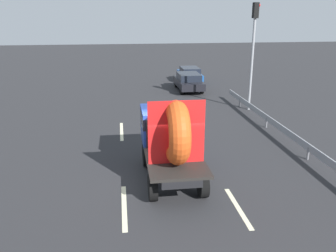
{
  "coord_description": "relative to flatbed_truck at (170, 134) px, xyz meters",
  "views": [
    {
      "loc": [
        -1.56,
        -11.96,
        5.98
      ],
      "look_at": [
        0.2,
        0.94,
        1.76
      ],
      "focal_mm": 37.54,
      "sensor_mm": 36.0,
      "label": 1
    }
  ],
  "objects": [
    {
      "name": "lane_dash_left_far",
      "position": [
        -1.82,
        5.47,
        -1.66
      ],
      "size": [
        0.16,
        2.94,
        0.01
      ],
      "primitive_type": "cube",
      "rotation": [
        0.0,
        0.0,
        1.57
      ],
      "color": "beige",
      "rests_on": "ground_plane"
    },
    {
      "name": "guardrail",
      "position": [
        6.01,
        2.85,
        -1.13
      ],
      "size": [
        0.1,
        17.72,
        0.71
      ],
      "color": "gray",
      "rests_on": "ground_plane"
    },
    {
      "name": "lane_dash_right_far",
      "position": [
        1.82,
        5.47,
        -1.66
      ],
      "size": [
        0.16,
        2.07,
        0.01
      ],
      "primitive_type": "cube",
      "rotation": [
        0.0,
        0.0,
        1.57
      ],
      "color": "beige",
      "rests_on": "ground_plane"
    },
    {
      "name": "flatbed_truck",
      "position": [
        0.0,
        0.0,
        0.0
      ],
      "size": [
        2.02,
        4.61,
        3.29
      ],
      "color": "black",
      "rests_on": "ground_plane"
    },
    {
      "name": "lane_dash_left_near",
      "position": [
        -1.82,
        -2.18,
        -1.66
      ],
      "size": [
        0.16,
        2.81,
        0.01
      ],
      "primitive_type": "cube",
      "rotation": [
        0.0,
        0.0,
        1.57
      ],
      "color": "beige",
      "rests_on": "ground_plane"
    },
    {
      "name": "traffic_light",
      "position": [
        6.37,
        8.77,
        2.55
      ],
      "size": [
        0.42,
        0.36,
        6.55
      ],
      "color": "gray",
      "rests_on": "ground_plane"
    },
    {
      "name": "lane_dash_right_near",
      "position": [
        1.82,
        -2.73,
        -1.66
      ],
      "size": [
        0.16,
        2.52,
        0.01
      ],
      "primitive_type": "cube",
      "rotation": [
        0.0,
        0.0,
        1.57
      ],
      "color": "beige",
      "rests_on": "ground_plane"
    },
    {
      "name": "ground_plane",
      "position": [
        -0.2,
        -0.3,
        -1.66
      ],
      "size": [
        120.0,
        120.0,
        0.0
      ],
      "primitive_type": "plane",
      "color": "#28282B"
    },
    {
      "name": "oncoming_car",
      "position": [
        4.45,
        18.72,
        -0.96
      ],
      "size": [
        1.71,
        3.98,
        1.3
      ],
      "color": "black",
      "rests_on": "ground_plane"
    },
    {
      "name": "distant_sedan",
      "position": [
        3.63,
        15.05,
        -0.92
      ],
      "size": [
        1.82,
        4.26,
        1.39
      ],
      "color": "black",
      "rests_on": "ground_plane"
    }
  ]
}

